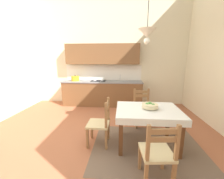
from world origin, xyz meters
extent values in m
cube|color=#A86042|center=(0.00, 0.00, -0.05)|extent=(6.17, 6.05, 0.10)
cube|color=beige|center=(0.00, 2.79, 2.07)|extent=(6.17, 0.12, 4.15)
cube|color=brown|center=(1.02, -0.09, 0.00)|extent=(2.10, 1.60, 0.01)
cube|color=brown|center=(-0.21, 2.42, 0.43)|extent=(2.84, 0.60, 0.86)
cube|color=gray|center=(-0.21, 2.41, 0.88)|extent=(2.87, 0.63, 0.04)
cube|color=white|center=(-0.21, 2.71, 1.18)|extent=(2.84, 0.01, 0.55)
cube|color=brown|center=(-0.21, 2.55, 1.85)|extent=(2.61, 0.34, 0.70)
cube|color=black|center=(-0.21, 2.15, 0.04)|extent=(2.80, 0.02, 0.09)
cylinder|color=silver|center=(0.43, 2.42, 0.90)|extent=(0.34, 0.34, 0.02)
cylinder|color=silver|center=(0.43, 2.56, 1.01)|extent=(0.02, 0.02, 0.22)
cube|color=black|center=(-0.35, 2.42, 0.91)|extent=(0.52, 0.42, 0.01)
cylinder|color=silver|center=(-0.48, 2.32, 0.92)|extent=(0.11, 0.11, 0.01)
cylinder|color=silver|center=(-0.22, 2.32, 0.92)|extent=(0.11, 0.11, 0.01)
cylinder|color=silver|center=(-0.48, 2.52, 0.92)|extent=(0.11, 0.11, 0.01)
cylinder|color=silver|center=(-0.22, 2.52, 0.92)|extent=(0.11, 0.11, 0.01)
cylinder|color=gold|center=(-1.20, 2.40, 0.98)|extent=(0.28, 0.28, 0.15)
cylinder|color=gold|center=(-1.20, 2.40, 1.06)|extent=(0.29, 0.29, 0.02)
sphere|color=black|center=(-1.20, 2.40, 1.08)|extent=(0.04, 0.04, 0.04)
cube|color=brown|center=(1.02, 0.01, 0.74)|extent=(1.14, 0.85, 0.02)
cube|color=brown|center=(0.51, -0.35, 0.36)|extent=(0.07, 0.07, 0.73)
cube|color=brown|center=(1.53, -0.35, 0.36)|extent=(0.07, 0.07, 0.73)
cube|color=brown|center=(0.51, 0.38, 0.36)|extent=(0.07, 0.07, 0.73)
cube|color=brown|center=(1.53, 0.38, 0.36)|extent=(0.07, 0.07, 0.73)
cube|color=white|center=(1.02, 0.01, 0.75)|extent=(1.20, 0.91, 0.00)
cube|color=white|center=(1.02, -0.44, 0.69)|extent=(1.20, 0.01, 0.12)
cube|color=white|center=(1.02, 0.47, 0.69)|extent=(1.20, 0.01, 0.12)
cube|color=white|center=(0.42, 0.02, 0.69)|extent=(0.01, 0.91, 0.12)
cube|color=white|center=(1.62, 0.01, 0.69)|extent=(0.01, 0.91, 0.12)
cube|color=#D1BC89|center=(0.06, -0.02, 0.43)|extent=(0.43, 0.43, 0.04)
cube|color=#996B42|center=(-0.12, -0.20, 0.21)|extent=(0.04, 0.04, 0.41)
cube|color=#996B42|center=(-0.12, 0.16, 0.21)|extent=(0.04, 0.04, 0.41)
cube|color=#996B42|center=(0.24, -0.20, 0.46)|extent=(0.04, 0.04, 0.93)
cube|color=#996B42|center=(0.24, 0.16, 0.46)|extent=(0.04, 0.04, 0.93)
cube|color=#996B42|center=(0.24, -0.02, 0.84)|extent=(0.03, 0.32, 0.07)
cube|color=#996B42|center=(0.24, -0.02, 0.74)|extent=(0.03, 0.32, 0.07)
cube|color=#D1BC89|center=(1.01, -0.81, 0.43)|extent=(0.46, 0.46, 0.04)
cube|color=#996B42|center=(0.81, -0.65, 0.21)|extent=(0.05, 0.05, 0.41)
cube|color=#996B42|center=(1.17, -0.61, 0.21)|extent=(0.05, 0.05, 0.41)
cube|color=#996B42|center=(0.85, -1.00, 0.46)|extent=(0.05, 0.05, 0.93)
cube|color=#996B42|center=(1.21, -0.97, 0.46)|extent=(0.05, 0.05, 0.93)
cube|color=#996B42|center=(1.03, -0.99, 0.84)|extent=(0.32, 0.06, 0.07)
cube|color=#996B42|center=(1.03, -0.99, 0.74)|extent=(0.32, 0.06, 0.07)
cube|color=#D1BC89|center=(1.05, 0.87, 0.43)|extent=(0.46, 0.46, 0.04)
cube|color=#996B42|center=(1.24, 0.71, 0.21)|extent=(0.05, 0.05, 0.41)
cube|color=#996B42|center=(0.89, 0.67, 0.21)|extent=(0.05, 0.05, 0.41)
cube|color=#996B42|center=(1.20, 1.07, 0.46)|extent=(0.05, 0.05, 0.93)
cube|color=#996B42|center=(0.85, 1.03, 0.46)|extent=(0.05, 0.05, 0.93)
cube|color=#996B42|center=(1.03, 1.05, 0.84)|extent=(0.32, 0.06, 0.07)
cube|color=#996B42|center=(1.03, 1.05, 0.74)|extent=(0.32, 0.06, 0.07)
cylinder|color=beige|center=(1.05, 0.04, 0.77)|extent=(0.17, 0.16, 0.02)
cylinder|color=beige|center=(1.05, 0.04, 0.81)|extent=(0.30, 0.30, 0.07)
sphere|color=#4C8E3D|center=(1.00, 0.05, 0.82)|extent=(0.09, 0.09, 0.09)
sphere|color=#4C8E3D|center=(1.11, 0.02, 0.82)|extent=(0.08, 0.08, 0.08)
sphere|color=#4C8E3D|center=(1.05, 0.07, 0.83)|extent=(0.10, 0.10, 0.10)
cylinder|color=black|center=(0.95, 0.12, 2.46)|extent=(0.01, 0.01, 0.57)
cone|color=silver|center=(0.95, 0.12, 2.14)|extent=(0.32, 0.32, 0.14)
sphere|color=white|center=(0.95, 0.12, 2.00)|extent=(0.11, 0.11, 0.11)
camera|label=1|loc=(0.53, -2.55, 1.70)|focal=22.39mm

